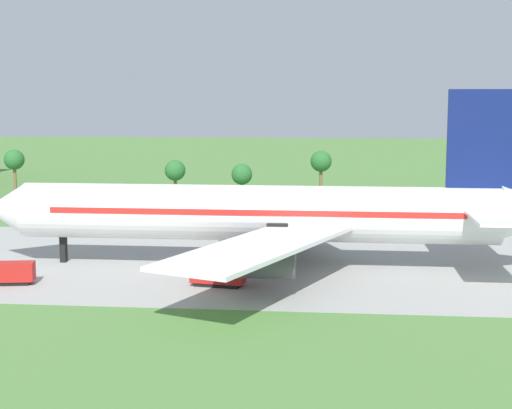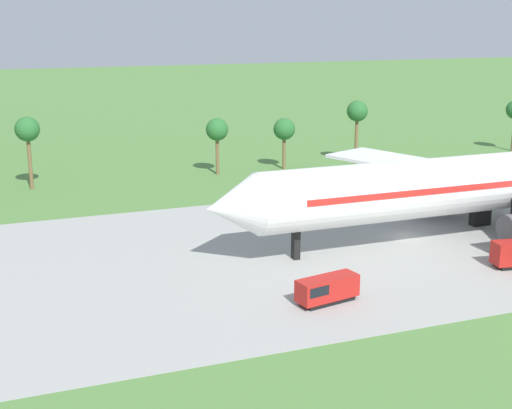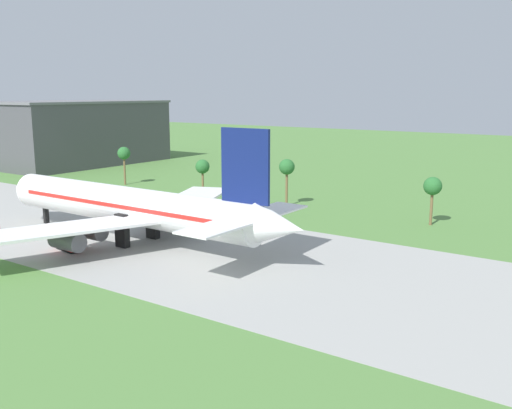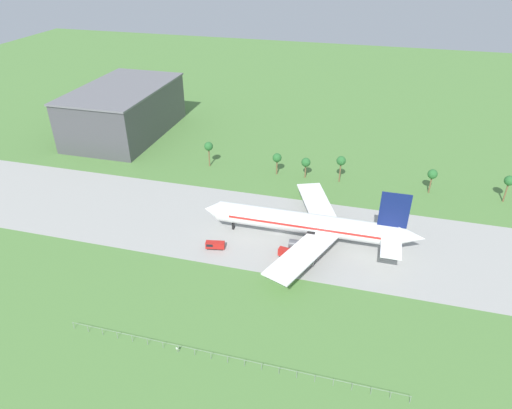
# 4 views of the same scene
# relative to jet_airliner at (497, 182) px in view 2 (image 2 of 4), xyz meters

# --- Properties ---
(ground_plane) EXTENTS (600.00, 600.00, 0.00)m
(ground_plane) POSITION_rel_jet_airliner_xyz_m (-10.08, 2.51, -6.31)
(ground_plane) COLOR #517F3D
(taxiway_strip) EXTENTS (320.00, 44.00, 0.02)m
(taxiway_strip) POSITION_rel_jet_airliner_xyz_m (-10.08, 2.51, -6.30)
(taxiway_strip) COLOR #9E9E99
(taxiway_strip) RESTS_ON ground_plane
(jet_airliner) EXTENTS (69.28, 58.80, 20.75)m
(jet_airliner) POSITION_rel_jet_airliner_xyz_m (0.00, 0.00, 0.00)
(jet_airliner) COLOR white
(jet_airliner) RESTS_ON ground_plane
(baggage_tug) EXTENTS (6.12, 3.08, 2.40)m
(baggage_tug) POSITION_rel_jet_airliner_xyz_m (-27.60, -11.86, -5.01)
(baggage_tug) COLOR black
(baggage_tug) RESTS_ON ground_plane
(palm_tree_row) EXTENTS (117.19, 3.60, 10.91)m
(palm_tree_row) POSITION_rel_jet_airliner_xyz_m (4.99, 42.67, 1.59)
(palm_tree_row) COLOR brown
(palm_tree_row) RESTS_ON ground_plane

